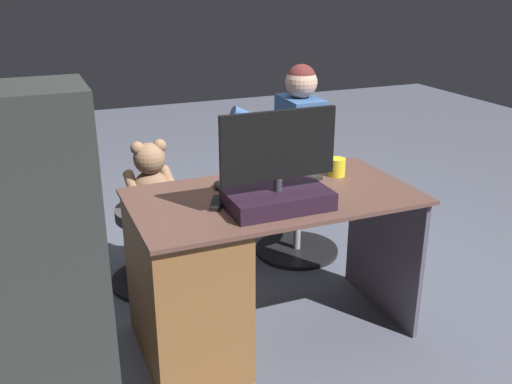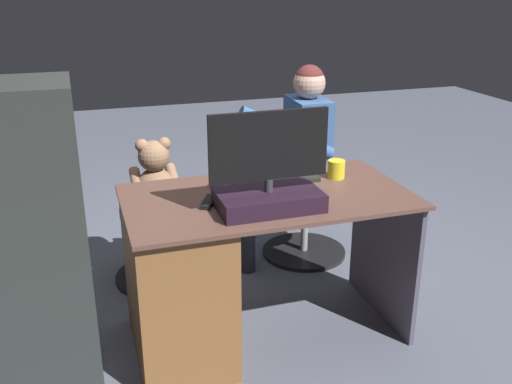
# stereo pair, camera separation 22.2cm
# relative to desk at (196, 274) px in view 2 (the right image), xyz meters

# --- Properties ---
(ground_plane) EXTENTS (10.00, 10.00, 0.00)m
(ground_plane) POSITION_rel_desk_xyz_m (-0.34, -0.41, -0.38)
(ground_plane) COLOR #545968
(desk) EXTENTS (1.29, 0.71, 0.73)m
(desk) POSITION_rel_desk_xyz_m (0.00, 0.00, 0.00)
(desk) COLOR brown
(desk) RESTS_ON ground_plane
(monitor) EXTENTS (0.51, 0.26, 0.42)m
(monitor) POSITION_rel_desk_xyz_m (-0.29, 0.15, 0.46)
(monitor) COLOR black
(monitor) RESTS_ON desk
(keyboard) EXTENTS (0.42, 0.14, 0.02)m
(keyboard) POSITION_rel_desk_xyz_m (-0.43, -0.16, 0.35)
(keyboard) COLOR black
(keyboard) RESTS_ON desk
(computer_mouse) EXTENTS (0.06, 0.10, 0.04)m
(computer_mouse) POSITION_rel_desk_xyz_m (-0.15, -0.16, 0.36)
(computer_mouse) COLOR #2F2F28
(computer_mouse) RESTS_ON desk
(cup) EXTENTS (0.08, 0.08, 0.09)m
(cup) POSITION_rel_desk_xyz_m (-0.74, -0.12, 0.39)
(cup) COLOR yellow
(cup) RESTS_ON desk
(tv_remote) EXTENTS (0.10, 0.15, 0.02)m
(tv_remote) POSITION_rel_desk_xyz_m (-0.06, 0.02, 0.35)
(tv_remote) COLOR black
(tv_remote) RESTS_ON desk
(notebook_binder) EXTENTS (0.24, 0.31, 0.02)m
(notebook_binder) POSITION_rel_desk_xyz_m (-0.40, 0.09, 0.36)
(notebook_binder) COLOR silver
(notebook_binder) RESTS_ON desk
(office_chair_teddy) EXTENTS (0.53, 0.53, 0.46)m
(office_chair_teddy) POSITION_rel_desk_xyz_m (0.06, -0.71, -0.12)
(office_chair_teddy) COLOR black
(office_chair_teddy) RESTS_ON ground_plane
(teddy_bear) EXTENTS (0.26, 0.26, 0.38)m
(teddy_bear) POSITION_rel_desk_xyz_m (0.06, -0.72, 0.25)
(teddy_bear) COLOR #8E694C
(teddy_bear) RESTS_ON office_chair_teddy
(visitor_chair) EXTENTS (0.52, 0.52, 0.46)m
(visitor_chair) POSITION_rel_desk_xyz_m (-0.85, -0.74, -0.12)
(visitor_chair) COLOR black
(visitor_chair) RESTS_ON ground_plane
(person) EXTENTS (0.57, 0.49, 1.18)m
(person) POSITION_rel_desk_xyz_m (-0.75, -0.74, 0.31)
(person) COLOR #365689
(person) RESTS_ON ground_plane
(equipment_rack) EXTENTS (0.44, 0.36, 1.32)m
(equipment_rack) POSITION_rel_desk_xyz_m (0.67, 0.22, 0.28)
(equipment_rack) COLOR #2B2F2C
(equipment_rack) RESTS_ON ground_plane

